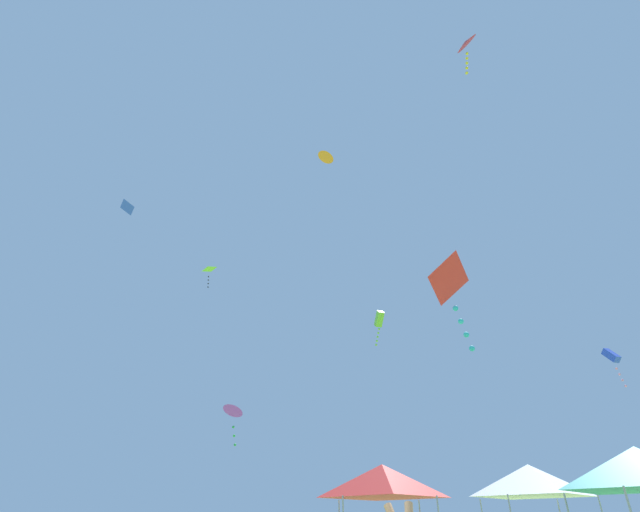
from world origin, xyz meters
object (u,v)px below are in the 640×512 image
object	(u,v)px
kite_blue_diamond	(128,207)
kite_orange_delta	(326,157)
kite_purple_delta	(233,411)
kite_blue_box	(612,357)
canopy_tent_teal	(640,468)
canopy_tent_red	(383,481)
canopy_tent_white	(531,480)
kite_lime_box	(379,320)
kite_red_delta	(466,44)
kite_red_diamond	(448,283)
kite_lime_diamond	(209,270)

from	to	relation	value
kite_blue_diamond	kite_orange_delta	size ratio (longest dim) A/B	0.94
kite_purple_delta	kite_blue_box	size ratio (longest dim) A/B	1.11
kite_blue_box	canopy_tent_teal	bearing A→B (deg)	-123.98
kite_blue_box	canopy_tent_red	bearing A→B (deg)	-154.36
canopy_tent_teal	canopy_tent_red	distance (m)	7.67
canopy_tent_white	kite_purple_delta	distance (m)	16.45
kite_blue_diamond	kite_purple_delta	world-z (taller)	kite_blue_diamond
canopy_tent_white	kite_blue_box	xyz separation A→B (m)	(7.93, 5.14, 6.43)
canopy_tent_teal	kite_orange_delta	xyz separation A→B (m)	(-7.71, 14.46, 23.78)
canopy_tent_red	kite_blue_box	xyz separation A→B (m)	(13.64, 6.55, 6.55)
kite_blue_diamond	canopy_tent_white	bearing A→B (deg)	-29.46
kite_blue_box	kite_lime_box	bearing A→B (deg)	-154.70
kite_red_delta	kite_blue_diamond	bearing A→B (deg)	140.02
kite_blue_diamond	kite_purple_delta	distance (m)	22.31
kite_purple_delta	kite_red_delta	xyz separation A→B (m)	(11.71, -14.87, 13.21)
kite_blue_diamond	kite_red_diamond	bearing A→B (deg)	-43.45
canopy_tent_teal	kite_purple_delta	size ratio (longest dim) A/B	1.45
kite_red_delta	kite_blue_box	xyz separation A→B (m)	(9.17, 10.87, -11.17)
kite_purple_delta	kite_lime_diamond	world-z (taller)	kite_lime_diamond
kite_lime_diamond	kite_blue_box	size ratio (longest dim) A/B	0.64
canopy_tent_teal	kite_lime_box	xyz separation A→B (m)	(-5.79, 4.91, 6.09)
kite_red_delta	kite_lime_diamond	xyz separation A→B (m)	(-13.61, 12.35, -5.10)
canopy_tent_red	kite_red_delta	xyz separation A→B (m)	(4.48, -4.32, 17.72)
canopy_tent_white	kite_purple_delta	world-z (taller)	kite_purple_delta
canopy_tent_red	canopy_tent_white	bearing A→B (deg)	13.80
kite_red_delta	kite_orange_delta	bearing A→B (deg)	113.42
canopy_tent_white	kite_lime_box	world-z (taller)	kite_lime_box
kite_blue_box	canopy_tent_white	bearing A→B (deg)	-147.02
canopy_tent_teal	kite_purple_delta	bearing A→B (deg)	131.17
canopy_tent_red	kite_red_diamond	xyz separation A→B (m)	(1.93, -4.46, 5.40)
kite_lime_diamond	canopy_tent_red	bearing A→B (deg)	-41.33
kite_blue_box	kite_lime_diamond	bearing A→B (deg)	176.28
kite_lime_diamond	kite_red_diamond	world-z (taller)	kite_lime_diamond
canopy_tent_white	kite_blue_diamond	world-z (taller)	kite_blue_diamond
canopy_tent_white	canopy_tent_teal	bearing A→B (deg)	-86.55
canopy_tent_white	kite_red_diamond	size ratio (longest dim) A/B	1.26
kite_orange_delta	kite_lime_diamond	distance (m)	13.52
canopy_tent_white	kite_lime_diamond	xyz separation A→B (m)	(-14.85, 6.63, 12.50)
kite_purple_delta	kite_red_diamond	xyz separation A→B (m)	(9.16, -15.01, 0.88)
kite_orange_delta	kite_lime_box	bearing A→B (deg)	-78.61
kite_purple_delta	kite_lime_diamond	distance (m)	8.70
kite_red_diamond	kite_blue_box	world-z (taller)	kite_blue_box
kite_orange_delta	kite_red_diamond	world-z (taller)	kite_orange_delta
canopy_tent_teal	canopy_tent_red	xyz separation A→B (m)	(-6.08, 4.67, 0.04)
canopy_tent_teal	kite_lime_box	bearing A→B (deg)	139.72
canopy_tent_red	kite_lime_box	size ratio (longest dim) A/B	2.30
kite_red_diamond	kite_blue_diamond	bearing A→B (deg)	136.55
kite_blue_diamond	kite_red_diamond	world-z (taller)	kite_blue_diamond
kite_lime_diamond	kite_orange_delta	bearing A→B (deg)	13.20
kite_orange_delta	kite_red_diamond	xyz separation A→B (m)	(3.56, -14.24, -18.34)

